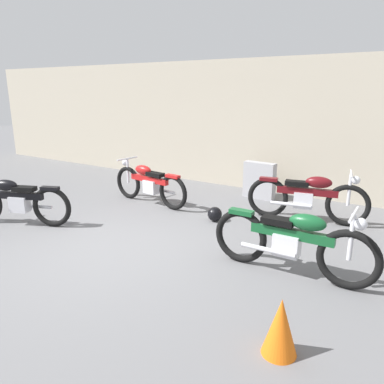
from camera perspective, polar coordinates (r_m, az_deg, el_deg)
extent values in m
plane|color=slate|center=(5.78, -12.28, -8.33)|extent=(40.00, 40.00, 0.00)
cube|color=#B2A893|center=(9.04, 7.50, 10.21)|extent=(18.00, 0.30, 2.99)
cube|color=#9E9EA3|center=(8.19, 10.31, 1.76)|extent=(0.71, 0.25, 0.79)
sphere|color=black|center=(6.71, 3.52, -3.41)|extent=(0.26, 0.26, 0.26)
cone|color=orange|center=(3.57, 13.45, -19.50)|extent=(0.32, 0.32, 0.55)
torus|color=black|center=(6.81, -20.76, -2.16)|extent=(0.69, 0.35, 0.71)
cube|color=silver|center=(7.13, -24.98, -1.69)|extent=(0.36, 0.30, 0.27)
cube|color=black|center=(7.12, -25.44, -0.47)|extent=(0.96, 0.47, 0.12)
ellipsoid|color=black|center=(7.18, -26.74, 0.95)|extent=(0.47, 0.34, 0.19)
cube|color=black|center=(6.99, -24.39, 0.45)|extent=(0.43, 0.31, 0.08)
cube|color=black|center=(6.72, -21.02, 0.52)|extent=(0.33, 0.23, 0.06)
cylinder|color=silver|center=(7.13, -23.11, -2.04)|extent=(0.65, 0.31, 0.06)
torus|color=black|center=(8.18, -9.75, 1.45)|extent=(0.71, 0.17, 0.70)
torus|color=black|center=(7.28, -2.95, -0.08)|extent=(0.71, 0.17, 0.70)
cube|color=silver|center=(7.68, -6.30, 0.81)|extent=(0.33, 0.23, 0.27)
cube|color=#B21919|center=(7.67, -6.59, 1.98)|extent=(0.99, 0.21, 0.12)
ellipsoid|color=#B21919|center=(7.76, -7.53, 3.40)|extent=(0.44, 0.24, 0.19)
cube|color=black|center=(7.53, -5.69, 2.72)|extent=(0.40, 0.22, 0.08)
cube|color=#B21919|center=(7.20, -2.98, 2.43)|extent=(0.32, 0.15, 0.06)
cylinder|color=silver|center=(8.12, -9.84, 3.26)|extent=(0.05, 0.05, 0.53)
cylinder|color=silver|center=(8.07, -9.92, 5.09)|extent=(0.10, 0.56, 0.03)
sphere|color=silver|center=(8.14, -10.25, 4.48)|extent=(0.13, 0.13, 0.13)
cylinder|color=silver|center=(7.64, -4.66, 0.27)|extent=(0.67, 0.13, 0.06)
torus|color=black|center=(4.78, 22.94, -9.57)|extent=(0.75, 0.10, 0.75)
torus|color=black|center=(5.12, 7.48, -6.76)|extent=(0.75, 0.10, 0.75)
cube|color=silver|center=(4.91, 14.36, -7.87)|extent=(0.33, 0.21, 0.29)
cube|color=#145128|center=(4.83, 15.07, -6.19)|extent=(1.05, 0.12, 0.12)
ellipsoid|color=#145128|center=(4.73, 17.36, -4.48)|extent=(0.45, 0.21, 0.20)
cube|color=black|center=(4.84, 13.09, -4.36)|extent=(0.41, 0.19, 0.08)
cube|color=#145128|center=(5.00, 7.61, -3.07)|extent=(0.33, 0.13, 0.06)
cylinder|color=silver|center=(4.68, 23.30, -6.43)|extent=(0.06, 0.06, 0.56)
cylinder|color=silver|center=(4.58, 23.67, -3.16)|extent=(0.04, 0.59, 0.04)
sphere|color=silver|center=(4.61, 24.53, -4.51)|extent=(0.14, 0.14, 0.14)
cylinder|color=silver|center=(4.89, 11.55, -8.71)|extent=(0.72, 0.07, 0.06)
torus|color=black|center=(6.93, 22.82, -1.92)|extent=(0.75, 0.23, 0.74)
torus|color=black|center=(7.01, 11.57, -0.81)|extent=(0.75, 0.23, 0.74)
cube|color=silver|center=(6.93, 16.75, -1.17)|extent=(0.36, 0.26, 0.29)
cube|color=#590F14|center=(6.89, 17.28, 0.09)|extent=(1.05, 0.30, 0.12)
ellipsoid|color=#590F14|center=(6.84, 18.93, 1.42)|extent=(0.48, 0.28, 0.20)
cube|color=black|center=(6.87, 15.85, 1.30)|extent=(0.43, 0.26, 0.08)
cube|color=#590F14|center=(6.92, 11.72, 1.94)|extent=(0.34, 0.18, 0.06)
cylinder|color=silver|center=(6.86, 23.06, 0.31)|extent=(0.06, 0.06, 0.56)
cylinder|color=silver|center=(6.80, 23.30, 2.59)|extent=(0.15, 0.59, 0.04)
sphere|color=silver|center=(6.82, 23.90, 1.69)|extent=(0.14, 0.14, 0.14)
cylinder|color=silver|center=(6.85, 14.92, -1.84)|extent=(0.71, 0.19, 0.06)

